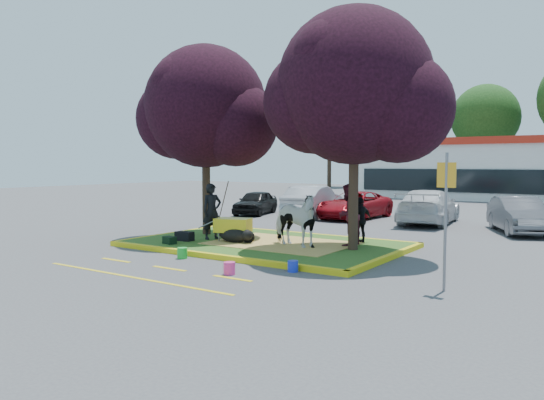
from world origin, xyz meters
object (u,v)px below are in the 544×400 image
Objects in this scene: bucket_blue at (293,266)px; bucket_green at (182,253)px; calf at (234,235)px; car_silver at (313,201)px; sign_post at (446,205)px; handler at (212,211)px; car_black at (256,202)px; bucket_pink at (229,268)px; wheelbarrow at (233,226)px; cow at (294,220)px.

bucket_green is at bearing -176.82° from bucket_blue.
bucket_blue is at bearing -44.61° from calf.
calf is 10.07m from car_silver.
handler is at bearing 173.52° from sign_post.
sign_post is at bearing -56.18° from car_black.
handler is at bearing 91.58° from car_silver.
calf is 4.09m from bucket_pink.
bucket_pink is at bearing -111.72° from handler.
bucket_blue is at bearing -65.83° from car_black.
car_black is (-5.57, 8.87, -0.05)m from wheelbarrow.
bucket_blue is (1.52, -2.47, -0.81)m from cow.
bucket_blue is at bearing 3.18° from bucket_green.
cow is at bearing 121.58° from bucket_blue.
calf is 2.38m from bucket_green.
bucket_blue is (-3.58, -0.10, -1.64)m from sign_post.
bucket_blue is (1.07, 1.11, -0.01)m from bucket_pink.
handler is 6.02× the size of bucket_green.
car_silver is at bearing 87.15° from wheelbarrow.
bucket_pink is at bearing -71.00° from wheelbarrow.
wheelbarrow reaches higher than calf.
cow is 0.41× the size of car_silver.
sign_post is (7.20, -2.17, 1.12)m from wheelbarrow.
bucket_blue is at bearing -94.18° from handler.
wheelbarrow is 6.49× the size of bucket_green.
sign_post is 7.24m from bucket_green.
wheelbarrow is 9.94m from car_silver.
bucket_pink is (2.44, -3.28, -0.24)m from calf.
bucket_green reaches higher than bucket_blue.
sign_post reaches higher than wheelbarrow.
car_silver is (-2.61, 9.60, 0.10)m from wheelbarrow.
bucket_pink is at bearing -159.50° from cow.
calf is 0.30m from wheelbarrow.
car_silver is at bearing 111.66° from bucket_pink.
bucket_green is (0.16, -2.46, -0.51)m from wheelbarrow.
cow is 10.51m from car_silver.
cow is 5.69m from sign_post.
cow is 1.05× the size of handler.
bucket_pink is (2.39, -0.91, -0.00)m from bucket_green.
car_silver is at bearing 32.89° from handler.
bucket_green reaches higher than bucket_pink.
car_silver is at bearing 138.67° from sign_post.
calf reaches higher than bucket_pink.
car_silver is at bearing 102.90° from bucket_green.
sign_post is 9.54× the size of bucket_pink.
wheelbarrow reaches higher than bucket_pink.
bucket_pink is 0.08× the size of car_black.
wheelbarrow is (-0.11, 0.09, 0.27)m from calf.
sign_post reaches higher than car_silver.
car_black is at bearing 50.72° from handler.
handler is at bearing 152.89° from bucket_blue.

